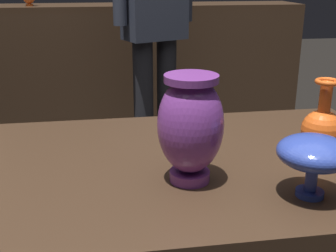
% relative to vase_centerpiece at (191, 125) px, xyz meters
% --- Properties ---
extents(back_display_shelf, '(2.60, 0.40, 0.99)m').
position_rel_vase_centerpiece_xyz_m(back_display_shelf, '(-0.07, 2.30, -0.42)').
color(back_display_shelf, '#422D1E').
rests_on(back_display_shelf, ground_plane).
extents(vase_centerpiece, '(0.13, 0.13, 0.21)m').
position_rel_vase_centerpiece_xyz_m(vase_centerpiece, '(0.00, 0.00, 0.00)').
color(vase_centerpiece, '#7A388E').
rests_on(vase_centerpiece, display_plinth).
extents(vase_tall_behind, '(0.09, 0.09, 0.17)m').
position_rel_vase_centerpiece_xyz_m(vase_tall_behind, '(0.34, 0.12, -0.06)').
color(vase_tall_behind, '#E55B1E').
rests_on(vase_tall_behind, display_plinth).
extents(vase_left_accent, '(0.14, 0.14, 0.12)m').
position_rel_vase_centerpiece_xyz_m(vase_left_accent, '(0.21, -0.10, -0.03)').
color(vase_left_accent, '#2D429E').
rests_on(vase_left_accent, display_plinth).
extents(visitor_center_back, '(0.44, 0.29, 1.73)m').
position_rel_vase_centerpiece_xyz_m(visitor_center_back, '(0.13, 1.58, 0.11)').
color(visitor_center_back, '#232328').
rests_on(visitor_center_back, ground_plane).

